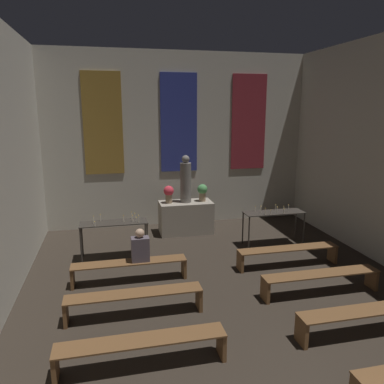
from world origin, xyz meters
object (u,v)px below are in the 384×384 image
at_px(candle_rack_left, 114,226).
at_px(pew_second_right, 368,315).
at_px(pew_back_left, 130,266).
at_px(person_seated, 140,247).
at_px(pew_second_left, 142,346).
at_px(flower_vase_left, 169,193).
at_px(altar, 186,217).
at_px(flower_vase_right, 202,191).
at_px(pew_third_right, 321,278).
at_px(pew_back_right, 288,252).
at_px(candle_rack_right, 274,216).
at_px(pew_third_left, 135,298).
at_px(statue, 186,181).

xyz_separation_m(candle_rack_left, pew_second_right, (3.79, -4.06, -0.45)).
bearing_deg(pew_back_left, person_seated, -0.00).
bearing_deg(pew_second_left, flower_vase_left, 76.90).
distance_m(altar, candle_rack_left, 2.50).
bearing_deg(flower_vase_right, pew_third_right, -72.87).
bearing_deg(flower_vase_right, pew_back_right, -65.46).
bearing_deg(pew_third_right, candle_rack_right, 84.41).
relative_size(flower_vase_right, pew_second_right, 0.21).
xyz_separation_m(pew_second_right, pew_back_right, (0.00, 2.69, 0.00)).
bearing_deg(altar, candle_rack_right, -35.29).
relative_size(altar, pew_second_right, 0.64).
distance_m(pew_second_left, person_seated, 2.73).
relative_size(pew_third_left, person_seated, 3.39).
relative_size(statue, flower_vase_right, 2.71).
height_order(pew_third_left, pew_back_right, same).
xyz_separation_m(candle_rack_right, pew_third_right, (-0.27, -2.71, -0.45)).
height_order(candle_rack_right, person_seated, person_seated).
height_order(statue, pew_third_left, statue).
distance_m(candle_rack_right, pew_second_left, 5.57).
distance_m(statue, pew_third_left, 4.66).
bearing_deg(pew_second_left, candle_rack_left, 93.68).
xyz_separation_m(pew_second_left, person_seated, (0.23, 2.69, 0.40)).
distance_m(pew_third_left, pew_back_left, 1.35).
height_order(altar, candle_rack_right, candle_rack_right).
height_order(candle_rack_left, pew_second_right, candle_rack_left).
distance_m(pew_back_left, pew_back_right, 3.52).
height_order(statue, flower_vase_right, statue).
bearing_deg(candle_rack_right, altar, 144.71).
xyz_separation_m(pew_second_left, pew_second_right, (3.52, 0.00, 0.00)).
distance_m(candle_rack_right, person_seated, 3.81).
xyz_separation_m(statue, pew_back_right, (1.76, -2.80, -1.19)).
relative_size(candle_rack_left, pew_back_right, 0.68).
relative_size(candle_rack_right, pew_back_left, 0.68).
distance_m(flower_vase_right, pew_second_left, 6.00).
xyz_separation_m(pew_back_left, pew_back_right, (3.52, 0.00, 0.00)).
bearing_deg(pew_back_right, pew_third_left, -159.09).
height_order(statue, pew_third_right, statue).
bearing_deg(statue, pew_third_right, -66.98).
distance_m(pew_second_right, pew_back_left, 4.44).
relative_size(pew_second_left, pew_third_right, 1.00).
relative_size(pew_second_right, pew_third_left, 1.00).
bearing_deg(pew_back_left, pew_second_left, -90.00).
distance_m(altar, flower_vase_left, 0.88).
distance_m(altar, pew_back_right, 3.31).
height_order(pew_second_right, pew_back_right, same).
height_order(candle_rack_right, pew_second_left, candle_rack_right).
relative_size(altar, person_seated, 2.17).
bearing_deg(pew_back_left, pew_third_right, -20.91).
relative_size(candle_rack_left, pew_third_left, 0.68).
relative_size(flower_vase_left, flower_vase_right, 1.00).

